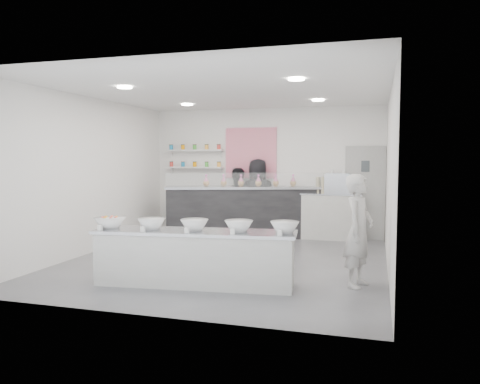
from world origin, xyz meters
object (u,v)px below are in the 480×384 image
staff_left (236,202)px  espresso_machine (338,184)px  staff_right (258,197)px  woman_prep (359,231)px  espresso_ledge (330,216)px  prep_counter (195,258)px  back_bar (250,212)px

staff_left → espresso_machine: bearing=157.2°
espresso_machine → staff_right: 1.88m
espresso_machine → woman_prep: bearing=-81.0°
espresso_ledge → espresso_machine: 0.76m
espresso_ledge → espresso_machine: espresso_machine is taller
prep_counter → espresso_ledge: espresso_ledge is taller
espresso_machine → prep_counter: bearing=-110.9°
espresso_machine → staff_left: staff_left is taller
espresso_ledge → staff_right: 1.72m
staff_right → woman_prep: bearing=102.8°
back_bar → espresso_ledge: size_ratio=2.73×
back_bar → staff_left: size_ratio=2.39×
woman_prep → staff_right: bearing=50.3°
staff_left → back_bar: bearing=124.8°
staff_left → staff_right: (0.53, 0.00, 0.11)m
staff_left → staff_right: 0.54m
prep_counter → woman_prep: size_ratio=1.81×
woman_prep → espresso_ledge: bearing=28.9°
prep_counter → espresso_ledge: bearing=64.5°
prep_counter → espresso_machine: (1.68, 4.39, 0.86)m
back_bar → staff_right: 0.43m
back_bar → espresso_machine: bearing=-10.5°
back_bar → espresso_ledge: (1.80, 0.26, -0.07)m
staff_left → staff_right: staff_right is taller
woman_prep → back_bar: bearing=53.5°
espresso_ledge → staff_right: staff_right is taller
back_bar → staff_left: bearing=129.8°
espresso_ledge → prep_counter: bearing=-109.0°
espresso_machine → woman_prep: (0.60, -3.79, -0.45)m
back_bar → espresso_machine: 2.10m
back_bar → staff_left: 0.51m
woman_prep → prep_counter: bearing=122.2°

